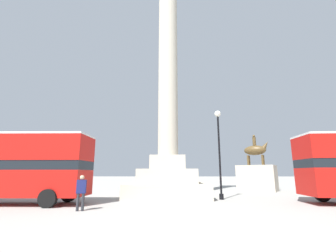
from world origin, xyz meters
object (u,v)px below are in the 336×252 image
Objects in this scene: monument_column at (168,120)px; street_lamp at (219,144)px; equestrian_statue at (257,175)px; pedestrian_near_lamp at (81,190)px; bus_a at (5,165)px.

monument_column is 3.46× the size of street_lamp.
equestrian_statue is 3.41× the size of pedestrian_near_lamp.
street_lamp reaches higher than pedestrian_near_lamp.
street_lamp is 3.75× the size of pedestrian_near_lamp.
pedestrian_near_lamp is (-13.51, -13.14, -0.66)m from equestrian_statue.
equestrian_statue is (9.32, 5.96, -4.68)m from monument_column.
monument_column reaches higher than pedestrian_near_lamp.
bus_a is at bearing 151.54° from pedestrian_near_lamp.
equestrian_statue reaches higher than bus_a.
street_lamp reaches higher than equestrian_statue.
equestrian_statue is 18.85m from pedestrian_near_lamp.
monument_column is 12.01m from equestrian_statue.
monument_column is at bearing -116.54° from equestrian_statue.
monument_column is 12.95× the size of pedestrian_near_lamp.
monument_column is 9.88m from pedestrian_near_lamp.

